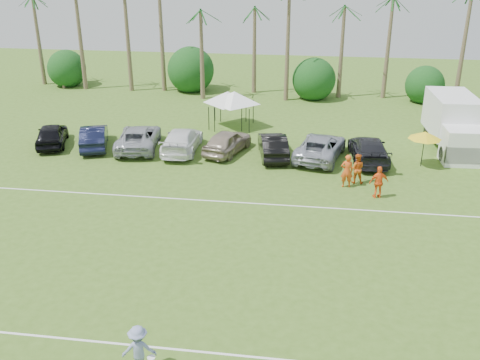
# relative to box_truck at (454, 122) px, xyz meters

# --- Properties ---
(field_lines) EXTENTS (80.00, 12.10, 0.01)m
(field_lines) POSITION_rel_box_truck_xyz_m (-15.70, -16.65, -1.94)
(field_lines) COLOR white
(field_lines) RESTS_ON ground
(palm_tree_0) EXTENTS (2.40, 2.40, 8.90)m
(palm_tree_0) POSITION_rel_box_truck_xyz_m (-37.70, 13.35, 5.53)
(palm_tree_0) COLOR brown
(palm_tree_0) RESTS_ON ground
(palm_tree_1) EXTENTS (2.40, 2.40, 9.90)m
(palm_tree_1) POSITION_rel_box_truck_xyz_m (-32.70, 13.35, 6.40)
(palm_tree_1) COLOR brown
(palm_tree_1) RESTS_ON ground
(palm_tree_4) EXTENTS (2.40, 2.40, 8.90)m
(palm_tree_4) POSITION_rel_box_truck_xyz_m (-19.70, 13.35, 5.53)
(palm_tree_4) COLOR brown
(palm_tree_4) RESTS_ON ground
(palm_tree_5) EXTENTS (2.40, 2.40, 9.90)m
(palm_tree_5) POSITION_rel_box_truck_xyz_m (-15.70, 13.35, 6.40)
(palm_tree_5) COLOR brown
(palm_tree_5) RESTS_ON ground
(palm_tree_8) EXTENTS (2.40, 2.40, 8.90)m
(palm_tree_8) POSITION_rel_box_truck_xyz_m (-2.70, 13.35, 5.53)
(palm_tree_8) COLOR brown
(palm_tree_8) RESTS_ON ground
(palm_tree_9) EXTENTS (2.40, 2.40, 9.90)m
(palm_tree_9) POSITION_rel_box_truck_xyz_m (2.30, 13.35, 6.40)
(palm_tree_9) COLOR brown
(palm_tree_9) RESTS_ON ground
(bush_tree_0) EXTENTS (4.00, 4.00, 4.00)m
(bush_tree_0) POSITION_rel_box_truck_xyz_m (-34.70, 14.35, -0.15)
(bush_tree_0) COLOR brown
(bush_tree_0) RESTS_ON ground
(bush_tree_1) EXTENTS (4.00, 4.00, 4.00)m
(bush_tree_1) POSITION_rel_box_truck_xyz_m (-21.70, 14.35, -0.15)
(bush_tree_1) COLOR brown
(bush_tree_1) RESTS_ON ground
(bush_tree_2) EXTENTS (4.00, 4.00, 4.00)m
(bush_tree_2) POSITION_rel_box_truck_xyz_m (-9.70, 14.35, -0.15)
(bush_tree_2) COLOR brown
(bush_tree_2) RESTS_ON ground
(bush_tree_3) EXTENTS (4.00, 4.00, 4.00)m
(bush_tree_3) POSITION_rel_box_truck_xyz_m (0.30, 14.35, -0.15)
(bush_tree_3) COLOR brown
(bush_tree_3) RESTS_ON ground
(sideline_player_a) EXTENTS (0.78, 0.56, 2.00)m
(sideline_player_a) POSITION_rel_box_truck_xyz_m (-7.48, -7.63, -0.95)
(sideline_player_a) COLOR #DF4F18
(sideline_player_a) RESTS_ON ground
(sideline_player_b) EXTENTS (0.90, 0.71, 1.83)m
(sideline_player_b) POSITION_rel_box_truck_xyz_m (-6.87, -6.94, -1.03)
(sideline_player_b) COLOR #CE5716
(sideline_player_b) RESTS_ON ground
(sideline_player_c) EXTENTS (1.17, 0.72, 1.86)m
(sideline_player_c) POSITION_rel_box_truck_xyz_m (-5.78, -8.90, -1.02)
(sideline_player_c) COLOR orange
(sideline_player_c) RESTS_ON ground
(box_truck) EXTENTS (2.98, 7.18, 3.64)m
(box_truck) POSITION_rel_box_truck_xyz_m (0.00, 0.00, 0.00)
(box_truck) COLOR white
(box_truck) RESTS_ON ground
(canopy_tent_left) EXTENTS (3.97, 3.97, 3.22)m
(canopy_tent_left) POSITION_rel_box_truck_xyz_m (-16.25, 3.21, 0.81)
(canopy_tent_left) COLOR black
(canopy_tent_left) RESTS_ON ground
(canopy_tent_right) EXTENTS (4.12, 4.12, 3.33)m
(canopy_tent_right) POSITION_rel_box_truck_xyz_m (-15.69, 2.90, 0.91)
(canopy_tent_right) COLOR black
(canopy_tent_right) RESTS_ON ground
(market_umbrella) EXTENTS (2.09, 2.09, 2.33)m
(market_umbrella) POSITION_rel_box_truck_xyz_m (-2.56, -3.64, 0.14)
(market_umbrella) COLOR black
(market_umbrella) RESTS_ON ground
(frisbee_player) EXTENTS (1.23, 0.87, 1.73)m
(frisbee_player) POSITION_rel_box_truck_xyz_m (-14.80, -23.78, -1.09)
(frisbee_player) COLOR #7F89B4
(frisbee_player) RESTS_ON ground
(parked_car_0) EXTENTS (3.30, 5.05, 1.60)m
(parked_car_0) POSITION_rel_box_truck_xyz_m (-27.87, -3.12, -1.15)
(parked_car_0) COLOR black
(parked_car_0) RESTS_ON ground
(parked_car_1) EXTENTS (3.17, 5.14, 1.60)m
(parked_car_1) POSITION_rel_box_truck_xyz_m (-24.73, -3.12, -1.15)
(parked_car_1) COLOR black
(parked_car_1) RESTS_ON ground
(parked_car_2) EXTENTS (3.52, 6.10, 1.60)m
(parked_car_2) POSITION_rel_box_truck_xyz_m (-21.59, -2.88, -1.15)
(parked_car_2) COLOR #9DA0A7
(parked_car_2) RESTS_ON ground
(parked_car_3) EXTENTS (2.43, 5.58, 1.60)m
(parked_car_3) POSITION_rel_box_truck_xyz_m (-18.44, -3.03, -1.15)
(parked_car_3) COLOR white
(parked_car_3) RESTS_ON ground
(parked_car_4) EXTENTS (3.19, 5.04, 1.60)m
(parked_car_4) POSITION_rel_box_truck_xyz_m (-15.30, -2.89, -1.15)
(parked_car_4) COLOR gray
(parked_car_4) RESTS_ON ground
(parked_car_5) EXTENTS (2.58, 5.08, 1.60)m
(parked_car_5) POSITION_rel_box_truck_xyz_m (-12.15, -3.21, -1.15)
(parked_car_5) COLOR black
(parked_car_5) RESTS_ON ground
(parked_car_6) EXTENTS (3.84, 6.19, 1.60)m
(parked_car_6) POSITION_rel_box_truck_xyz_m (-9.01, -3.08, -1.15)
(parked_car_6) COLOR #9598A4
(parked_car_6) RESTS_ON ground
(parked_car_7) EXTENTS (2.62, 5.65, 1.60)m
(parked_car_7) POSITION_rel_box_truck_xyz_m (-5.87, -3.12, -1.15)
(parked_car_7) COLOR black
(parked_car_7) RESTS_ON ground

